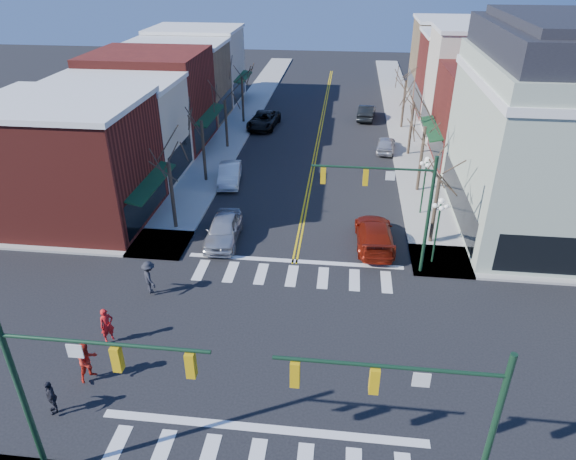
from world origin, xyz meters
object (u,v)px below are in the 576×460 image
(car_left_mid, at_px, (230,174))
(pedestrian_red_a, at_px, (107,325))
(victorian_corner, at_px, (569,130))
(lamppost_corner, at_px, (438,220))
(lamppost_midblock, at_px, (425,176))
(car_left_near, at_px, (223,229))
(car_right_mid, at_px, (386,144))
(car_left_far, at_px, (264,120))
(pedestrian_dark_b, at_px, (149,277))
(pedestrian_red_b, at_px, (88,361))
(car_right_far, at_px, (366,112))
(pedestrian_dark_a, at_px, (51,397))
(car_right_near, at_px, (375,234))

(car_left_mid, xyz_separation_m, pedestrian_red_a, (-1.67, -19.35, 0.27))
(victorian_corner, height_order, lamppost_corner, victorian_corner)
(lamppost_midblock, distance_m, car_left_mid, 15.27)
(car_left_near, relative_size, car_right_mid, 1.22)
(car_left_far, xyz_separation_m, pedestrian_dark_b, (-1.48, -30.01, 0.30))
(victorian_corner, height_order, car_left_far, victorian_corner)
(victorian_corner, distance_m, lamppost_midblock, 9.10)
(car_left_far, distance_m, car_right_mid, 13.67)
(pedestrian_red_a, relative_size, pedestrian_red_b, 0.93)
(lamppost_midblock, bearing_deg, victorian_corner, -3.45)
(pedestrian_red_b, relative_size, pedestrian_dark_b, 1.00)
(car_right_mid, xyz_separation_m, car_right_far, (-1.60, 10.07, 0.09))
(car_left_far, xyz_separation_m, car_right_far, (10.76, 4.22, -0.01))
(car_left_far, relative_size, pedestrian_dark_b, 3.02)
(car_left_near, bearing_deg, car_right_mid, 55.67)
(lamppost_midblock, xyz_separation_m, pedestrian_dark_b, (-15.63, -11.44, -1.86))
(car_right_mid, bearing_deg, victorian_corner, 133.35)
(car_left_near, relative_size, car_left_mid, 1.06)
(pedestrian_red_a, distance_m, pedestrian_dark_a, 4.41)
(car_right_far, height_order, pedestrian_red_b, pedestrian_red_b)
(car_right_mid, bearing_deg, car_left_near, 64.08)
(lamppost_midblock, bearing_deg, pedestrian_red_a, -136.49)
(lamppost_corner, bearing_deg, car_right_far, 96.62)
(car_right_near, bearing_deg, car_left_far, -67.86)
(lamppost_midblock, distance_m, car_right_mid, 13.05)
(car_left_near, height_order, car_left_far, car_left_near)
(lamppost_midblock, height_order, car_right_mid, lamppost_midblock)
(lamppost_corner, xyz_separation_m, car_right_mid, (-1.80, 19.22, -2.27))
(pedestrian_dark_b, bearing_deg, lamppost_corner, -110.50)
(victorian_corner, relative_size, car_right_near, 2.54)
(car_right_far, bearing_deg, pedestrian_red_a, 77.88)
(car_left_mid, bearing_deg, pedestrian_red_b, -101.33)
(victorian_corner, height_order, car_right_near, victorian_corner)
(lamppost_corner, relative_size, car_left_near, 0.88)
(car_right_mid, height_order, car_right_far, car_right_far)
(lamppost_midblock, xyz_separation_m, pedestrian_red_a, (-16.27, -15.44, -1.93))
(lamppost_corner, relative_size, lamppost_midblock, 1.00)
(car_right_far, bearing_deg, pedestrian_dark_b, 76.81)
(victorian_corner, bearing_deg, pedestrian_dark_a, -142.25)
(victorian_corner, xyz_separation_m, pedestrian_red_a, (-24.57, -14.94, -5.62))
(car_left_near, relative_size, pedestrian_red_b, 2.60)
(car_right_far, relative_size, pedestrian_red_b, 2.51)
(pedestrian_red_a, bearing_deg, car_right_far, 25.33)
(car_left_mid, xyz_separation_m, pedestrian_dark_a, (-2.07, -23.74, 0.18))
(pedestrian_dark_a, bearing_deg, lamppost_midblock, 100.39)
(car_right_near, bearing_deg, pedestrian_dark_a, 46.03)
(car_left_far, height_order, pedestrian_dark_b, pedestrian_dark_b)
(car_right_mid, relative_size, pedestrian_red_a, 2.30)
(car_left_far, bearing_deg, car_right_mid, -20.23)
(car_right_mid, xyz_separation_m, pedestrian_red_b, (-14.23, -30.63, 0.41))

